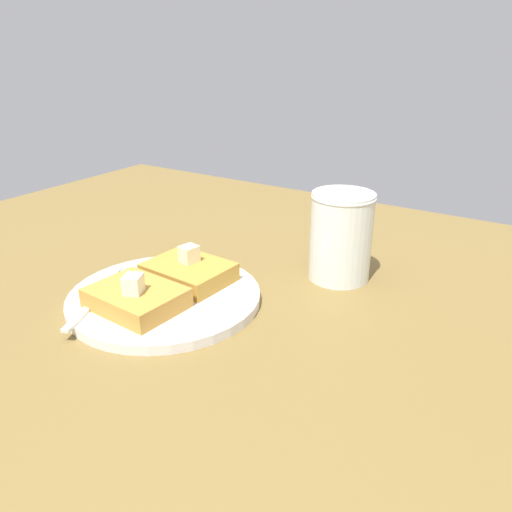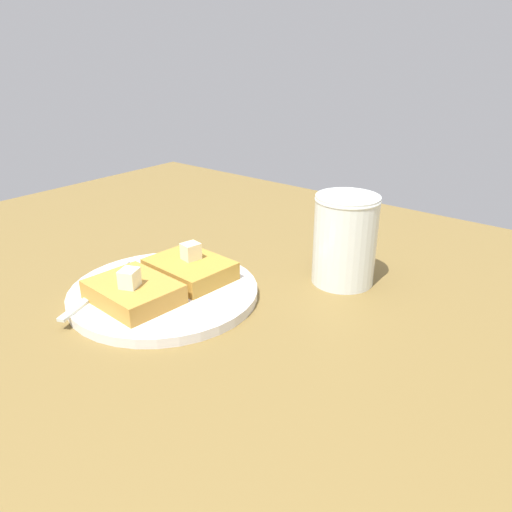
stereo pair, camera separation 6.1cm
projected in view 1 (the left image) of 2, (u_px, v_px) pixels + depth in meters
The scene contains 8 objects.
table_surface at pixel (149, 366), 49.56cm from camera, with size 124.41×124.41×1.81cm, color brown.
plate at pixel (165, 297), 59.82cm from camera, with size 22.87×22.87×1.18cm.
toast_slice_left at pixel (136, 298), 56.02cm from camera, with size 7.81×10.08×2.28cm, color #B78234.
toast_slice_middle at pixel (189, 272), 62.31cm from camera, with size 7.81×10.08×2.28cm, color #B18230.
butter_pat_primary at pixel (133, 284), 54.32cm from camera, with size 2.09×1.88×2.09cm, color #EFEEC8.
butter_pat_secondary at pixel (189, 254), 62.06cm from camera, with size 2.09×1.88×2.09cm, color beige.
fork at pixel (104, 292), 59.45cm from camera, with size 15.36×7.35×0.36cm.
syrup_jar at pixel (341, 240), 64.35cm from camera, with size 8.16×8.16×11.53cm.
Camera 1 is at (-29.01, -31.17, 30.53)cm, focal length 35.00 mm.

